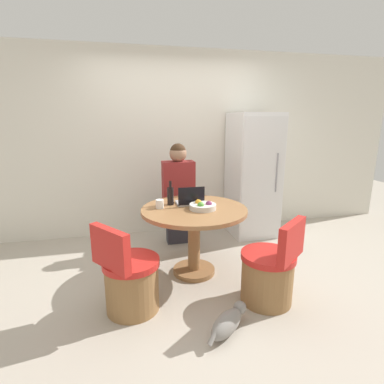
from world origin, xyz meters
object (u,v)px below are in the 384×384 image
(bottle, at_px, (170,195))
(cat, at_px, (228,322))
(dining_table, at_px, (194,224))
(person_seated, at_px, (178,190))
(refrigerator, at_px, (253,175))
(chair_near_left_corner, at_px, (130,281))
(fruit_bowl, at_px, (203,206))
(laptop, at_px, (190,200))
(chair_near_right_corner, at_px, (269,274))

(bottle, xyz_separation_m, cat, (0.26, -1.18, -0.75))
(dining_table, relative_size, person_seated, 0.82)
(dining_table, bearing_deg, person_seated, 92.43)
(refrigerator, relative_size, chair_near_left_corner, 2.13)
(chair_near_left_corner, height_order, fruit_bowl, fruit_bowl)
(person_seated, bearing_deg, bottle, 72.49)
(person_seated, bearing_deg, cat, 92.36)
(person_seated, distance_m, laptop, 0.64)
(laptop, distance_m, cat, 1.34)
(person_seated, xyz_separation_m, laptop, (0.02, -0.63, 0.03))
(person_seated, bearing_deg, fruit_bowl, 97.50)
(refrigerator, relative_size, bottle, 6.58)
(chair_near_right_corner, bearing_deg, laptop, -94.76)
(chair_near_left_corner, bearing_deg, dining_table, -90.00)
(chair_near_right_corner, relative_size, fruit_bowl, 2.94)
(dining_table, bearing_deg, bottle, 139.74)
(chair_near_right_corner, height_order, fruit_bowl, fruit_bowl)
(chair_near_left_corner, distance_m, laptop, 1.08)
(chair_near_left_corner, bearing_deg, bottle, -70.71)
(fruit_bowl, bearing_deg, chair_near_right_corner, -52.77)
(dining_table, bearing_deg, fruit_bowl, -37.18)
(refrigerator, height_order, laptop, refrigerator)
(person_seated, bearing_deg, dining_table, 92.43)
(chair_near_left_corner, xyz_separation_m, bottle, (0.47, 0.71, 0.57))
(person_seated, xyz_separation_m, bottle, (-0.19, -0.59, 0.09))
(cat, bearing_deg, person_seated, 52.97)
(chair_near_right_corner, height_order, person_seated, person_seated)
(chair_near_right_corner, xyz_separation_m, fruit_bowl, (-0.47, 0.62, 0.50))
(bottle, bearing_deg, cat, -77.60)
(chair_near_right_corner, xyz_separation_m, laptop, (-0.56, 0.82, 0.51))
(person_seated, distance_m, bottle, 0.63)
(dining_table, xyz_separation_m, chair_near_left_corner, (-0.69, -0.52, -0.29))
(dining_table, distance_m, fruit_bowl, 0.23)
(laptop, height_order, fruit_bowl, laptop)
(dining_table, relative_size, fruit_bowl, 4.00)
(fruit_bowl, relative_size, cat, 0.66)
(fruit_bowl, bearing_deg, dining_table, 142.82)
(fruit_bowl, bearing_deg, person_seated, 97.50)
(laptop, xyz_separation_m, cat, (0.05, -1.14, -0.69))
(dining_table, height_order, bottle, bottle)
(chair_near_right_corner, bearing_deg, person_seated, -107.25)
(dining_table, relative_size, laptop, 3.89)
(laptop, bearing_deg, dining_table, 94.56)
(dining_table, xyz_separation_m, fruit_bowl, (0.08, -0.06, 0.21))
(bottle, distance_m, cat, 1.43)
(dining_table, distance_m, chair_near_left_corner, 0.91)
(bottle, relative_size, cat, 0.62)
(dining_table, distance_m, bottle, 0.40)
(refrigerator, distance_m, fruit_bowl, 1.47)
(refrigerator, relative_size, fruit_bowl, 6.25)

